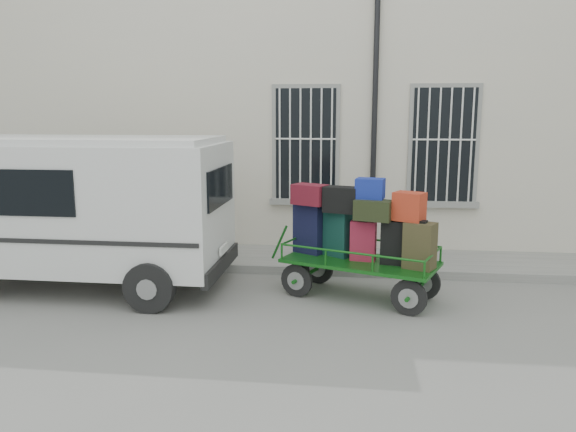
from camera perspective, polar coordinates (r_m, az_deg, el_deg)
The scene contains 5 objects.
ground at distance 8.81m, azimuth 2.72°, elevation -8.61°, with size 80.00×80.00×0.00m, color slate.
building at distance 13.82m, azimuth 4.40°, elevation 10.95°, with size 24.00×5.15×6.00m.
sidewalk at distance 10.89m, azimuth 3.51°, elevation -4.47°, with size 24.00×1.70×0.15m, color slate.
luggage_cart at distance 8.78m, azimuth 7.26°, elevation -2.01°, with size 2.77×1.84×1.90m.
van at distance 9.80m, azimuth -20.81°, elevation 1.27°, with size 4.98×2.30×2.49m.
Camera 1 is at (0.54, -8.31, 2.88)m, focal length 35.00 mm.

